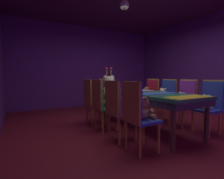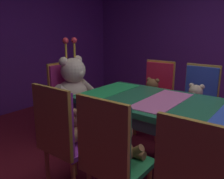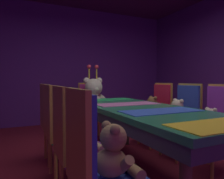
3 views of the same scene
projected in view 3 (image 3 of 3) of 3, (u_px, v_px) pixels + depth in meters
ground_plane at (142, 175)px, 2.29m from camera, size 7.90×7.90×0.00m
wall_back at (70, 65)px, 5.12m from camera, size 5.20×0.12×2.80m
banquet_table at (142, 115)px, 2.26m from camera, size 0.90×2.29×0.75m
chair_left_0 at (91, 158)px, 1.17m from camera, size 0.42×0.41×0.98m
teddy_left_0 at (114, 154)px, 1.24m from camera, size 0.27×0.34×0.32m
chair_left_1 at (70, 136)px, 1.64m from camera, size 0.42×0.41×0.98m
teddy_left_1 at (87, 137)px, 1.70m from camera, size 0.22×0.28×0.26m
chair_left_2 at (56, 122)px, 2.16m from camera, size 0.42×0.41×0.98m
teddy_left_2 at (70, 121)px, 2.22m from camera, size 0.26×0.34×0.32m
chair_left_3 at (50, 115)px, 2.62m from camera, size 0.42×0.41×0.98m
teddy_left_3 at (61, 115)px, 2.68m from camera, size 0.25×0.32×0.31m
chair_right_1 at (219, 118)px, 2.39m from camera, size 0.42×0.41×0.98m
teddy_right_1 at (210, 121)px, 2.33m from camera, size 0.22×0.28×0.27m
chair_right_2 at (185, 112)px, 2.84m from camera, size 0.42×0.41×0.98m
teddy_right_2 at (177, 113)px, 2.78m from camera, size 0.27×0.34×0.32m
chair_right_3 at (159, 107)px, 3.36m from camera, size 0.42×0.41×0.98m
teddy_right_3 at (152, 108)px, 3.29m from camera, size 0.26×0.34×0.32m
throne_chair at (91, 104)px, 3.79m from camera, size 0.41×0.42×0.98m
king_teddy_bear at (94, 98)px, 3.63m from camera, size 0.65×0.51×0.84m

